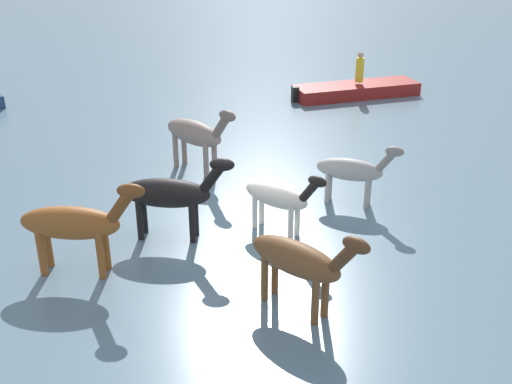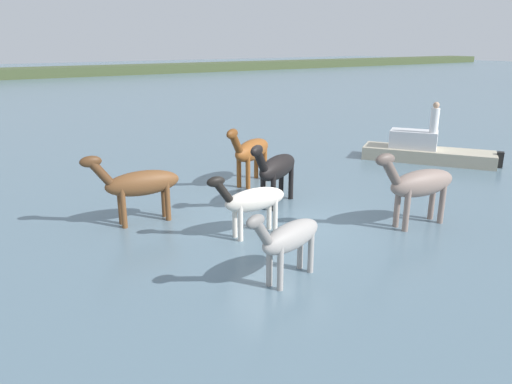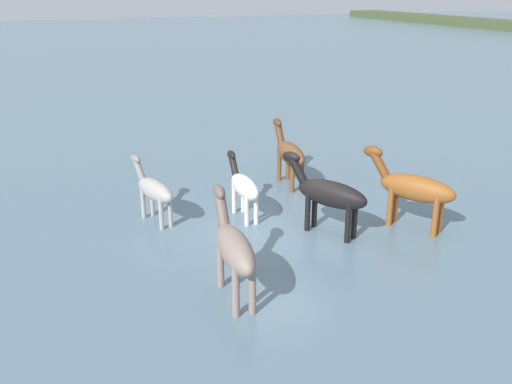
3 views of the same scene
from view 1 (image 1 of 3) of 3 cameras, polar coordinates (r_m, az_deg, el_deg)
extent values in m
plane|color=slate|center=(14.75, -2.61, -3.35)|extent=(203.63, 203.63, 0.00)
ellipsoid|color=#9E9993|center=(15.77, 8.58, 2.05)|extent=(1.76, 0.95, 0.57)
cylinder|color=#9E9993|center=(16.00, 10.35, 0.44)|extent=(0.12, 0.12, 0.93)
cylinder|color=#9E9993|center=(15.75, 10.17, 0.05)|extent=(0.12, 0.12, 0.93)
cylinder|color=#9E9993|center=(16.17, 6.82, 0.94)|extent=(0.12, 0.12, 0.93)
cylinder|color=#9E9993|center=(15.92, 6.59, 0.57)|extent=(0.12, 0.12, 0.93)
cylinder|color=slate|center=(15.50, 11.91, 2.86)|extent=(0.55, 0.33, 0.62)
ellipsoid|color=slate|center=(15.39, 12.65, 3.65)|extent=(0.50, 0.32, 0.25)
ellipsoid|color=silver|center=(14.21, 1.86, -0.30)|extent=(1.68, 0.50, 0.57)
cylinder|color=silver|center=(14.27, 3.82, -2.31)|extent=(0.12, 0.12, 0.93)
cylinder|color=silver|center=(14.06, 3.22, -2.72)|extent=(0.12, 0.12, 0.93)
cylinder|color=silver|center=(14.77, 0.52, -1.27)|extent=(0.12, 0.12, 0.93)
cylinder|color=silver|center=(14.57, -0.11, -1.65)|extent=(0.12, 0.12, 0.93)
cylinder|color=black|center=(13.62, 4.98, 0.17)|extent=(0.52, 0.20, 0.62)
ellipsoid|color=black|center=(13.44, 5.67, 0.97)|extent=(0.46, 0.20, 0.25)
ellipsoid|color=brown|center=(13.05, -16.74, -2.74)|extent=(2.10, 1.58, 0.70)
cylinder|color=brown|center=(13.24, -13.67, -4.77)|extent=(0.15, 0.15, 1.15)
cylinder|color=brown|center=(12.97, -14.13, -5.49)|extent=(0.15, 0.15, 1.15)
cylinder|color=brown|center=(13.68, -18.62, -4.40)|extent=(0.15, 0.15, 1.15)
cylinder|color=brown|center=(13.42, -19.17, -5.09)|extent=(0.15, 0.15, 1.15)
cylinder|color=brown|center=(12.49, -12.29, -1.18)|extent=(0.67, 0.53, 0.76)
ellipsoid|color=brown|center=(12.29, -11.44, 0.09)|extent=(0.61, 0.50, 0.31)
ellipsoid|color=brown|center=(11.44, 3.62, -6.08)|extent=(2.00, 0.71, 0.66)
cylinder|color=brown|center=(11.56, 6.39, -9.02)|extent=(0.14, 0.14, 1.08)
cylinder|color=brown|center=(11.34, 5.48, -9.72)|extent=(0.14, 0.14, 1.08)
cylinder|color=brown|center=(12.13, 1.75, -7.09)|extent=(0.14, 0.14, 1.08)
cylinder|color=brown|center=(11.92, 0.79, -7.71)|extent=(0.14, 0.14, 1.08)
cylinder|color=#50311A|center=(10.73, 8.17, -5.89)|extent=(0.61, 0.27, 0.72)
ellipsoid|color=#50311A|center=(10.49, 9.22, -4.86)|extent=(0.55, 0.26, 0.29)
ellipsoid|color=black|center=(14.01, -8.27, -0.09)|extent=(2.06, 1.51, 0.68)
cylinder|color=black|center=(14.26, -5.62, -1.98)|extent=(0.15, 0.15, 1.12)
cylinder|color=black|center=(13.97, -5.89, -2.58)|extent=(0.15, 0.15, 1.12)
cylinder|color=black|center=(14.55, -10.30, -1.71)|extent=(0.15, 0.15, 1.12)
cylinder|color=black|center=(14.27, -10.66, -2.29)|extent=(0.15, 0.15, 1.12)
cylinder|color=black|center=(13.60, -4.00, 1.38)|extent=(0.65, 0.51, 0.75)
ellipsoid|color=black|center=(13.45, -3.15, 2.53)|extent=(0.60, 0.48, 0.30)
ellipsoid|color=gray|center=(17.67, -5.74, 5.46)|extent=(2.12, 0.78, 0.70)
cylinder|color=gray|center=(17.56, -3.86, 3.41)|extent=(0.15, 0.15, 1.15)
cylinder|color=gray|center=(17.34, -4.63, 3.10)|extent=(0.15, 0.15, 1.15)
cylinder|color=gray|center=(18.40, -6.64, 4.31)|extent=(0.15, 0.15, 1.15)
cylinder|color=gray|center=(18.19, -7.41, 4.02)|extent=(0.15, 0.15, 1.15)
cylinder|color=#63544C|center=(16.78, -3.18, 6.13)|extent=(0.65, 0.29, 0.76)
ellipsoid|color=#63544C|center=(16.54, -2.65, 7.01)|extent=(0.59, 0.29, 0.31)
cube|color=maroon|center=(25.62, 9.19, 9.08)|extent=(4.15, 4.92, 0.65)
cube|color=black|center=(24.56, 3.61, 8.85)|extent=(0.37, 0.36, 0.70)
cylinder|color=yellow|center=(25.37, 9.51, 11.01)|extent=(0.32, 0.32, 0.95)
sphere|color=tan|center=(25.24, 9.61, 12.32)|extent=(0.24, 0.24, 0.24)
camera|label=2|loc=(20.30, 33.47, 14.38)|focal=33.82mm
camera|label=3|loc=(26.25, -18.17, 21.89)|focal=39.79mm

